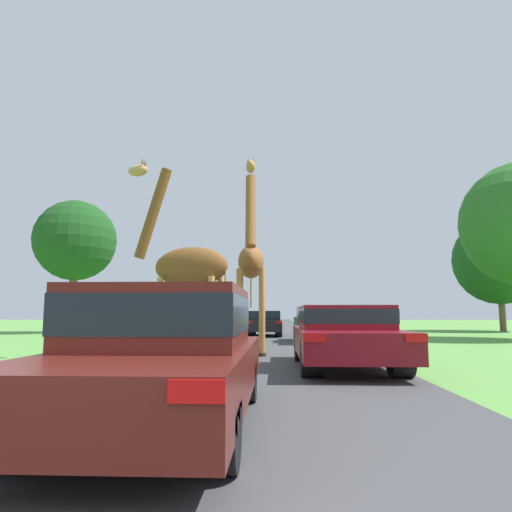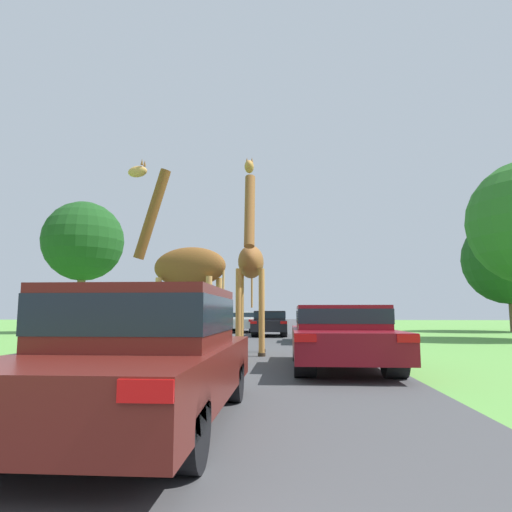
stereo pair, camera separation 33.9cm
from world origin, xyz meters
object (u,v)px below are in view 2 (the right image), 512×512
Objects in this scene: car_queue_right at (270,322)px; car_queue_left at (324,323)px; tree_far_right at (83,242)px; tree_right_cluster at (509,260)px; car_lead_maroon at (145,351)px; car_verge_right at (340,334)px; car_far_ahead at (242,321)px; giraffe_companion at (184,265)px; giraffe_near_road at (251,263)px.

car_queue_right is 0.96× the size of car_queue_left.
car_queue_left is 16.13m from tree_far_right.
tree_right_cluster is at bearing 41.73° from car_queue_left.
car_lead_maroon is 0.57× the size of tree_far_right.
car_verge_right is 0.64× the size of tree_right_cluster.
car_lead_maroon is 24.22m from tree_far_right.
car_lead_maroon is 14.00m from car_queue_left.
tree_right_cluster is (14.72, 6.25, 3.80)m from car_queue_right.
car_verge_right is at bearing -50.90° from tree_far_right.
car_queue_right is 0.55× the size of tree_right_cluster.
car_far_ahead is 1.02× the size of car_verge_right.
tree_far_right is (-11.20, 2.72, 4.67)m from car_queue_right.
giraffe_companion is 6.63m from car_lead_maroon.
car_lead_maroon is (-0.40, -8.02, -1.79)m from giraffe_near_road.
tree_right_cluster is (16.33, 18.43, 2.17)m from giraffe_companion.
giraffe_companion is 0.66× the size of tree_far_right.
giraffe_companion is at bearing 45.05° from giraffe_near_road.
car_verge_right reaches higher than car_queue_right.
car_queue_left is 0.57× the size of tree_right_cluster.
car_far_ahead is (-1.78, 15.13, -1.85)m from giraffe_near_road.
giraffe_near_road is at bearing 87.13° from car_lead_maroon.
giraffe_near_road is at bearing -27.73° from giraffe_companion.
car_verge_right is (-0.31, -8.71, -0.05)m from car_queue_left.
giraffe_near_road reaches higher than car_queue_right.
car_far_ahead is (-1.89, 4.62, 0.00)m from car_queue_right.
car_lead_maroon is (1.11, -6.35, -1.57)m from giraffe_companion.
car_queue_right is at bearing 115.59° from car_queue_left.
giraffe_companion is 1.10× the size of car_verge_right.
tree_far_right reaches higher than car_far_ahead.
tree_far_right is (-9.31, -1.91, 4.67)m from car_far_ahead.
giraffe_near_road is 2.26m from giraffe_companion.
car_lead_maroon reaches higher than car_queue_right.
tree_far_right is at bearing 47.07° from giraffe_companion.
tree_right_cluster is 26.17m from tree_far_right.
giraffe_near_road is at bearing -112.98° from car_queue_left.
tree_right_cluster reaches higher than giraffe_near_road.
giraffe_near_road reaches higher than car_verge_right.
car_queue_left is (2.41, 5.69, -1.78)m from giraffe_near_road.
giraffe_near_road is 1.11× the size of car_verge_right.
giraffe_companion reaches higher than car_queue_right.
car_queue_left is 17.04m from tree_right_cluster.
tree_right_cluster is (12.41, 11.07, 3.72)m from car_queue_left.
giraffe_companion is at bearing -131.54° from tree_right_cluster.
car_queue_left is (2.82, 13.71, 0.01)m from car_lead_maroon.
giraffe_near_road reaches higher than car_lead_maroon.
car_queue_left reaches higher than car_verge_right.
car_far_ahead is (-0.28, 16.80, -1.63)m from giraffe_companion.
giraffe_companion is 8.49m from car_queue_left.
giraffe_near_road is 10.67m from car_queue_right.
car_far_ahead is 0.65× the size of tree_right_cluster.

